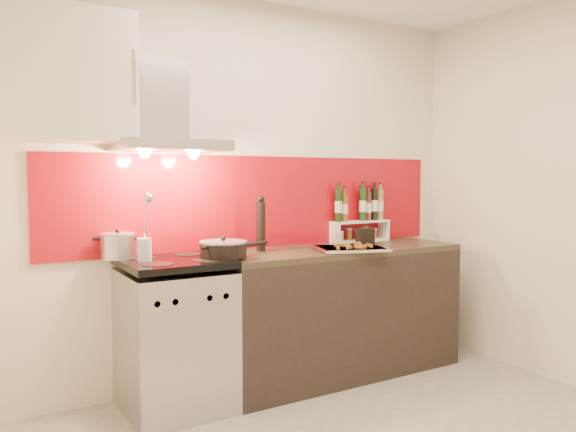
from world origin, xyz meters
TOP-DOWN VIEW (x-y plane):
  - back_wall at (0.00, 1.40)m, footprint 3.40×0.02m
  - backsplash at (0.05, 1.39)m, footprint 3.00×0.02m
  - range_stove at (-0.70, 1.10)m, footprint 0.60×0.60m
  - counter at (0.50, 1.10)m, footprint 1.80×0.60m
  - range_hood at (-0.70, 1.24)m, footprint 0.62×0.50m
  - upper_cabinet at (-1.25, 1.22)m, footprint 0.70×0.35m
  - stock_pot at (-0.98, 1.29)m, footprint 0.21×0.21m
  - saute_pan at (-0.42, 1.01)m, footprint 0.53×0.32m
  - utensil_jar at (-0.87, 1.11)m, footprint 0.08×0.13m
  - pepper_mill at (-0.06, 1.21)m, footprint 0.06×0.06m
  - step_shelf at (0.87, 1.32)m, footprint 0.49×0.13m
  - caddy_box at (0.79, 1.16)m, footprint 0.14×0.07m
  - baking_tray at (0.49, 0.94)m, footprint 0.57×0.49m

SIDE VIEW (x-z plane):
  - range_stove at x=-0.70m, z-range -0.01..0.90m
  - counter at x=0.50m, z-range 0.00..0.90m
  - baking_tray at x=0.49m, z-range 0.90..0.93m
  - caddy_box at x=0.79m, z-range 0.90..1.02m
  - saute_pan at x=-0.42m, z-range 0.89..1.03m
  - stock_pot at x=-0.98m, z-range 0.90..1.08m
  - utensil_jar at x=-0.87m, z-range 0.82..1.22m
  - pepper_mill at x=-0.06m, z-range 0.89..1.27m
  - step_shelf at x=0.87m, z-range 0.88..1.29m
  - backsplash at x=0.05m, z-range 0.90..1.54m
  - back_wall at x=0.00m, z-range 0.00..2.60m
  - range_hood at x=-0.70m, z-range 1.44..2.05m
  - upper_cabinet at x=-1.25m, z-range 1.59..2.31m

